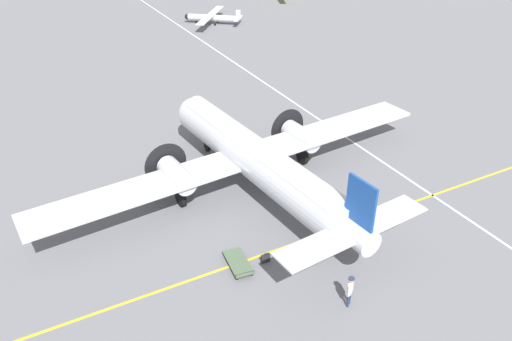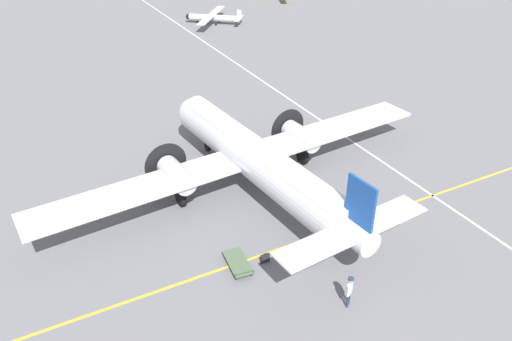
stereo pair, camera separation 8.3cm
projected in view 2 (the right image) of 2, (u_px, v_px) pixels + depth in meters
name	position (u px, v px, depth m)	size (l,w,h in m)	color
ground_plane	(256.00, 191.00, 32.09)	(300.00, 300.00, 0.00)	slate
apron_line_eastwest	(303.00, 241.00, 27.81)	(120.00, 0.16, 0.01)	gold
apron_line_northsouth	(375.00, 157.00, 35.96)	(0.16, 120.00, 0.01)	silver
airliner_main	(253.00, 156.00, 31.11)	(27.78, 19.53, 5.53)	silver
crew_foreground	(350.00, 288.00, 23.13)	(0.49, 0.40, 1.72)	navy
suitcase_near_door	(265.00, 258.00, 26.16)	(0.49, 0.15, 0.56)	#232328
baggage_cart	(238.00, 263.00, 25.83)	(1.24, 2.31, 0.56)	#4C6047
light_aircraft_distant	(213.00, 18.00, 67.05)	(7.97, 8.84, 2.02)	#B7BCC6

